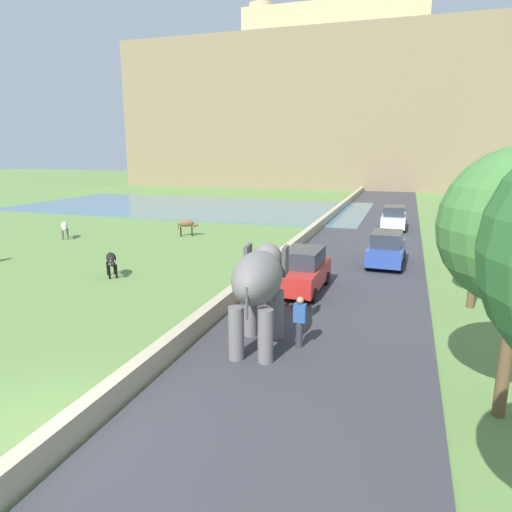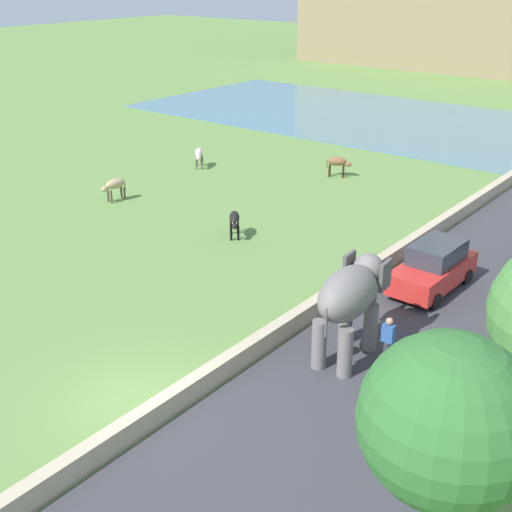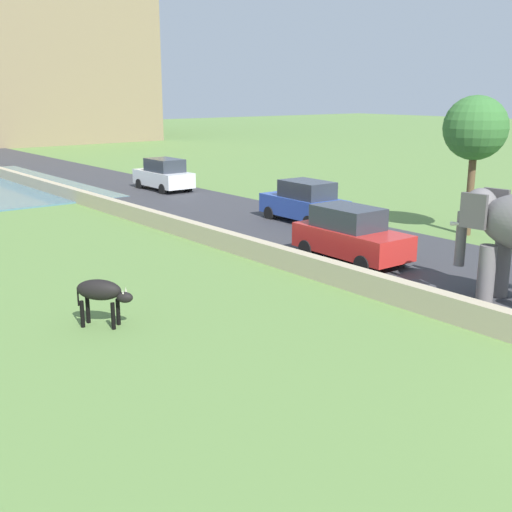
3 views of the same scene
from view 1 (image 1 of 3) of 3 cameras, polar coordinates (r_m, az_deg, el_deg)
The scene contains 15 objects.
ground_plane at distance 11.60m, azimuth -26.41°, elevation -18.69°, with size 220.00×220.00×0.00m, color #608442.
road_surface at distance 27.52m, azimuth 12.78°, elevation 0.51°, with size 7.00×120.00×0.06m, color #38383D.
barrier_wall at distance 26.14m, azimuth 4.07°, elevation 0.82°, with size 0.40×110.00×0.66m, color tan.
lake at distance 48.89m, azimuth -7.97°, elevation 6.09°, with size 36.00×18.00×0.08m, color slate.
hill_distant at distance 83.68m, azimuth 9.29°, elevation 16.70°, with size 64.00×28.00×22.87m, color #897556.
fort_on_hill at distance 85.86m, azimuth 9.77°, elevation 26.39°, with size 29.99×8.00×7.41m.
elephant at distance 13.57m, azimuth 0.41°, elevation -3.25°, with size 1.65×3.53×2.99m.
person_beside_elephant at distance 13.85m, azimuth 5.44°, elevation -8.05°, with size 0.36×0.22×1.63m.
car_blue at distance 24.45m, azimuth 15.89°, elevation 0.86°, with size 1.91×4.06×1.80m.
car_white at distance 35.83m, azimuth 16.74°, elevation 4.55°, with size 1.81×4.01×1.80m.
car_red at distance 19.37m, azimuth 5.79°, elevation -1.82°, with size 1.88×4.05×1.80m.
cow_white at distance 33.41m, azimuth -22.69°, elevation 3.40°, with size 1.13×1.29×1.15m.
cow_black at distance 22.54m, azimuth -17.52°, elevation -0.41°, with size 1.17×1.26×1.15m.
cow_brown at distance 32.20m, azimuth -8.58°, elevation 3.94°, with size 1.39×0.90×1.15m.
tree_near at distance 18.55m, azimuth 26.19°, elevation 6.16°, with size 2.40×2.40×5.29m.
Camera 1 is at (7.37, -6.79, 5.84)m, focal length 32.23 mm.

